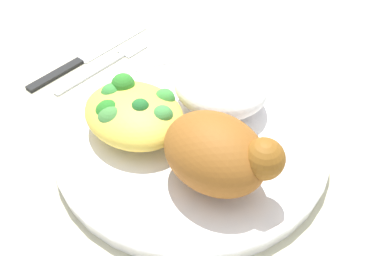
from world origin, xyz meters
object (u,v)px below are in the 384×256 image
Objects in this scene: plate at (192,141)px; rice_pile at (220,86)px; mac_cheese_with_broccoli at (132,113)px; knife at (80,60)px; roasted_chicken at (219,154)px; fork at (107,63)px.

plate is 2.71× the size of rice_pile.
knife is at bearing 161.47° from mac_cheese_with_broccoli.
mac_cheese_with_broccoli is at bearing -178.34° from roasted_chicken.
plate reaches higher than fork.
rice_pile reaches higher than fork.
plate is at bearing -79.52° from rice_pile.
mac_cheese_with_broccoli reaches higher than fork.
fork is (-0.17, -0.02, -0.04)m from rice_pile.
rice_pile is (-0.07, 0.09, -0.01)m from roasted_chicken.
roasted_chicken is 0.27m from knife.
rice_pile is 0.20m from knife.
knife is (-0.21, 0.02, -0.01)m from plate.
roasted_chicken reaches higher than mac_cheese_with_broccoli.
fork is 0.04m from knife.
plate is at bearing -12.36° from fork.
knife is (-0.27, 0.05, -0.05)m from roasted_chicken.
knife is at bearing 174.26° from plate.
roasted_chicken is 0.11m from rice_pile.
roasted_chicken is 0.59× the size of knife.
plate is at bearing 30.54° from mac_cheese_with_broccoli.
roasted_chicken reaches higher than rice_pile.
roasted_chicken is at bearing 1.66° from mac_cheese_with_broccoli.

